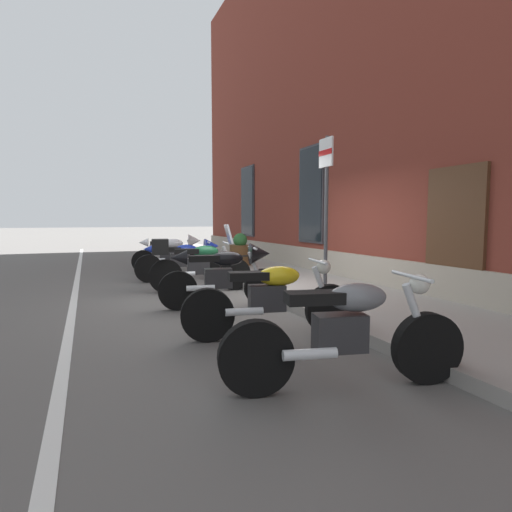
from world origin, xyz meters
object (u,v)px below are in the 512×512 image
at_px(motorcycle_green_touring, 196,264).
at_px(parking_sign, 326,197).
at_px(motorcycle_yellow_naked, 273,299).
at_px(motorcycle_black_sport, 226,273).
at_px(barrel_planter, 240,252).
at_px(motorcycle_blue_sport, 186,258).
at_px(motorcycle_white_sport, 173,252).
at_px(motorcycle_grey_naked, 348,334).

distance_m(motorcycle_green_touring, parking_sign, 3.17).
height_order(motorcycle_green_touring, motorcycle_yellow_naked, motorcycle_green_touring).
xyz_separation_m(motorcycle_black_sport, barrel_planter, (-4.60, 1.96, -0.05)).
xyz_separation_m(motorcycle_blue_sport, motorcycle_green_touring, (1.51, -0.14, 0.02)).
relative_size(motorcycle_yellow_naked, parking_sign, 0.84).
xyz_separation_m(motorcycle_yellow_naked, barrel_planter, (-6.43, 1.96, 0.05)).
bearing_deg(motorcycle_yellow_naked, motorcycle_white_sport, 179.18).
distance_m(parking_sign, barrel_planter, 5.61).
relative_size(motorcycle_white_sport, barrel_planter, 2.22).
distance_m(motorcycle_blue_sport, parking_sign, 4.42).
bearing_deg(motorcycle_yellow_naked, parking_sign, 126.04).
bearing_deg(motorcycle_yellow_naked, motorcycle_black_sport, 179.73).
height_order(motorcycle_yellow_naked, parking_sign, parking_sign).
xyz_separation_m(motorcycle_green_touring, parking_sign, (2.52, 1.45, 1.24)).
height_order(motorcycle_white_sport, motorcycle_blue_sport, motorcycle_white_sport).
bearing_deg(motorcycle_blue_sport, motorcycle_green_touring, -5.36).
height_order(motorcycle_yellow_naked, barrel_planter, barrel_planter).
bearing_deg(motorcycle_blue_sport, motorcycle_grey_naked, -0.95).
bearing_deg(motorcycle_green_touring, motorcycle_blue_sport, 174.64).
distance_m(motorcycle_yellow_naked, barrel_planter, 6.72).
xyz_separation_m(motorcycle_white_sport, motorcycle_grey_naked, (8.36, -0.14, -0.08)).
xyz_separation_m(motorcycle_green_touring, barrel_planter, (-2.91, 2.04, -0.04)).
bearing_deg(motorcycle_yellow_naked, barrel_planter, 163.02).
height_order(motorcycle_black_sport, barrel_planter, motorcycle_black_sport).
xyz_separation_m(motorcycle_blue_sport, motorcycle_yellow_naked, (5.03, -0.06, -0.07)).
relative_size(motorcycle_yellow_naked, motorcycle_grey_naked, 1.01).
distance_m(motorcycle_black_sport, parking_sign, 2.02).
bearing_deg(parking_sign, motorcycle_blue_sport, -162.01).
height_order(motorcycle_black_sport, motorcycle_grey_naked, motorcycle_black_sport).
distance_m(motorcycle_blue_sport, motorcycle_black_sport, 3.20).
xyz_separation_m(motorcycle_blue_sport, parking_sign, (4.03, 1.31, 1.26)).
height_order(motorcycle_green_touring, parking_sign, parking_sign).
bearing_deg(motorcycle_white_sport, motorcycle_yellow_naked, -0.82).
bearing_deg(motorcycle_green_touring, motorcycle_grey_naked, 0.34).
distance_m(motorcycle_white_sport, motorcycle_grey_naked, 8.37).
bearing_deg(motorcycle_black_sport, motorcycle_blue_sport, 179.01).
xyz_separation_m(motorcycle_white_sport, barrel_planter, (0.31, 1.87, -0.04)).
bearing_deg(motorcycle_blue_sport, motorcycle_black_sport, -0.99).
bearing_deg(barrel_planter, motorcycle_yellow_naked, -16.98).
xyz_separation_m(motorcycle_white_sport, motorcycle_blue_sport, (1.71, -0.03, -0.02)).
bearing_deg(motorcycle_blue_sport, motorcycle_white_sport, 178.88).
bearing_deg(motorcycle_grey_naked, motorcycle_white_sport, 179.01).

